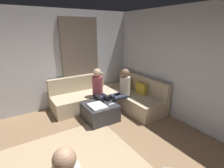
{
  "coord_description": "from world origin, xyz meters",
  "views": [
    {
      "loc": [
        1.87,
        -0.58,
        2.19
      ],
      "look_at": [
        -1.63,
        1.63,
        0.85
      ],
      "focal_mm": 27.48,
      "sensor_mm": 36.0,
      "label": 1
    }
  ],
  "objects_px": {
    "sectional_couch": "(111,97)",
    "ottoman": "(100,112)",
    "coffee_mug": "(102,98)",
    "game_remote": "(111,104)",
    "person_on_couch_side": "(99,89)",
    "person_on_couch_back": "(122,89)"
  },
  "relations": [
    {
      "from": "sectional_couch",
      "to": "ottoman",
      "type": "relative_size",
      "value": 3.36
    },
    {
      "from": "ottoman",
      "to": "coffee_mug",
      "type": "distance_m",
      "value": 0.38
    },
    {
      "from": "sectional_couch",
      "to": "ottoman",
      "type": "distance_m",
      "value": 0.84
    },
    {
      "from": "ottoman",
      "to": "coffee_mug",
      "type": "relative_size",
      "value": 8.0
    },
    {
      "from": "person_on_couch_back",
      "to": "game_remote",
      "type": "bearing_deg",
      "value": 116.44
    },
    {
      "from": "coffee_mug",
      "to": "ottoman",
      "type": "bearing_deg",
      "value": -39.29
    },
    {
      "from": "ottoman",
      "to": "person_on_couch_back",
      "type": "height_order",
      "value": "person_on_couch_back"
    },
    {
      "from": "coffee_mug",
      "to": "person_on_couch_back",
      "type": "bearing_deg",
      "value": 73.4
    },
    {
      "from": "ottoman",
      "to": "person_on_couch_side",
      "type": "distance_m",
      "value": 0.62
    },
    {
      "from": "coffee_mug",
      "to": "sectional_couch",
      "type": "bearing_deg",
      "value": 123.07
    },
    {
      "from": "sectional_couch",
      "to": "person_on_couch_back",
      "type": "height_order",
      "value": "person_on_couch_back"
    },
    {
      "from": "sectional_couch",
      "to": "person_on_couch_side",
      "type": "height_order",
      "value": "person_on_couch_side"
    },
    {
      "from": "coffee_mug",
      "to": "game_remote",
      "type": "height_order",
      "value": "coffee_mug"
    },
    {
      "from": "sectional_couch",
      "to": "ottoman",
      "type": "bearing_deg",
      "value": -51.04
    },
    {
      "from": "sectional_couch",
      "to": "coffee_mug",
      "type": "relative_size",
      "value": 26.84
    },
    {
      "from": "ottoman",
      "to": "game_remote",
      "type": "xyz_separation_m",
      "value": [
        0.18,
        0.22,
        0.22
      ]
    },
    {
      "from": "sectional_couch",
      "to": "coffee_mug",
      "type": "height_order",
      "value": "sectional_couch"
    },
    {
      "from": "game_remote",
      "to": "sectional_couch",
      "type": "bearing_deg",
      "value": 148.56
    },
    {
      "from": "person_on_couch_side",
      "to": "sectional_couch",
      "type": "bearing_deg",
      "value": -162.09
    },
    {
      "from": "game_remote",
      "to": "person_on_couch_back",
      "type": "distance_m",
      "value": 0.59
    },
    {
      "from": "coffee_mug",
      "to": "game_remote",
      "type": "xyz_separation_m",
      "value": [
        0.4,
        0.04,
        -0.04
      ]
    },
    {
      "from": "coffee_mug",
      "to": "person_on_couch_side",
      "type": "distance_m",
      "value": 0.25
    }
  ]
}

